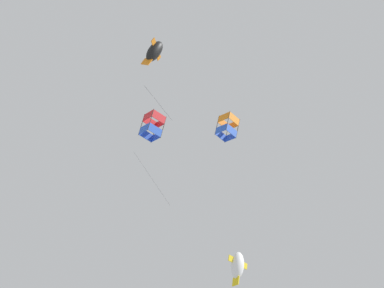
# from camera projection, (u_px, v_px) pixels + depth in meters

# --- Properties ---
(kite_box_highest) EXTENTS (3.82, 3.22, 8.86)m
(kite_box_highest) POSITION_uv_depth(u_px,v_px,m) (152.00, 126.00, 53.34)
(kite_box_highest) COLOR red
(kite_fish_mid_left) EXTENTS (2.55, 1.96, 6.57)m
(kite_fish_mid_left) POSITION_uv_depth(u_px,v_px,m) (154.00, 51.00, 35.81)
(kite_fish_mid_left) COLOR black
(kite_box_near_left) EXTENTS (1.88, 1.72, 1.95)m
(kite_box_near_left) POSITION_uv_depth(u_px,v_px,m) (227.00, 127.00, 44.15)
(kite_box_near_left) COLOR orange
(kite_fish_near_right) EXTENTS (2.50, 2.31, 7.88)m
(kite_fish_near_right) POSITION_uv_depth(u_px,v_px,m) (237.00, 266.00, 41.52)
(kite_fish_near_right) COLOR white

